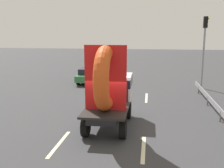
% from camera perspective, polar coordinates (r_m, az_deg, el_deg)
% --- Properties ---
extents(ground_plane, '(120.00, 120.00, 0.00)m').
position_cam_1_polar(ground_plane, '(13.11, 0.16, -9.52)').
color(ground_plane, '#38383A').
extents(flatbed_truck, '(2.02, 4.78, 4.11)m').
position_cam_1_polar(flatbed_truck, '(12.89, -0.56, -0.90)').
color(flatbed_truck, black).
rests_on(flatbed_truck, ground_plane).
extents(distant_sedan, '(1.81, 4.22, 1.38)m').
position_cam_1_polar(distant_sedan, '(24.48, -4.85, 2.08)').
color(distant_sedan, black).
rests_on(distant_sedan, ground_plane).
extents(traffic_light, '(0.42, 0.36, 5.88)m').
position_cam_1_polar(traffic_light, '(22.72, 19.55, 8.60)').
color(traffic_light, gray).
rests_on(traffic_light, ground_plane).
extents(guardrail, '(0.10, 12.79, 0.71)m').
position_cam_1_polar(guardrail, '(16.40, 21.39, -4.08)').
color(guardrail, gray).
rests_on(guardrail, ground_plane).
extents(lane_dash_left_near, '(0.16, 2.72, 0.01)m').
position_cam_1_polar(lane_dash_left_near, '(11.57, -11.51, -12.67)').
color(lane_dash_left_near, beige).
rests_on(lane_dash_left_near, ground_plane).
extents(lane_dash_left_far, '(0.16, 2.50, 0.01)m').
position_cam_1_polar(lane_dash_left_far, '(19.01, -3.29, -2.87)').
color(lane_dash_left_far, beige).
rests_on(lane_dash_left_far, ground_plane).
extents(lane_dash_right_near, '(0.16, 2.51, 0.01)m').
position_cam_1_polar(lane_dash_right_near, '(10.96, 6.90, -13.95)').
color(lane_dash_right_near, beige).
rests_on(lane_dash_right_near, ground_plane).
extents(lane_dash_right_far, '(0.16, 2.74, 0.01)m').
position_cam_1_polar(lane_dash_right_far, '(18.95, 7.55, -3.00)').
color(lane_dash_right_far, beige).
rests_on(lane_dash_right_far, ground_plane).
extents(oncoming_car, '(1.77, 4.12, 1.34)m').
position_cam_1_polar(oncoming_car, '(43.05, -1.35, 6.10)').
color(oncoming_car, black).
rests_on(oncoming_car, ground_plane).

